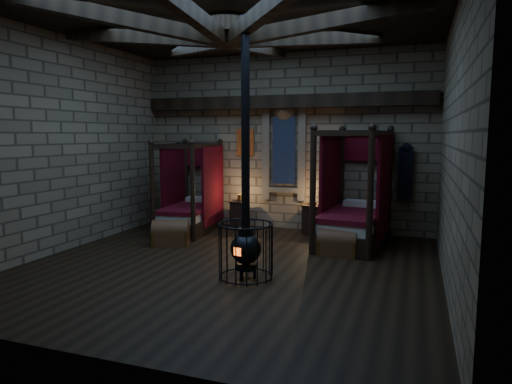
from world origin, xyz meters
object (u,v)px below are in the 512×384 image
(bed_left, at_px, (191,209))
(stove, at_px, (246,243))
(bed_right, at_px, (354,217))
(trunk_right, at_px, (337,244))
(trunk_left, at_px, (171,234))

(bed_left, relative_size, stove, 0.51)
(bed_right, relative_size, stove, 0.58)
(trunk_right, distance_m, stove, 2.21)
(trunk_left, height_order, trunk_right, trunk_left)
(trunk_right, bearing_deg, stove, -124.15)
(bed_left, relative_size, bed_right, 0.88)
(bed_left, height_order, trunk_left, bed_left)
(trunk_left, relative_size, stove, 0.21)
(bed_right, height_order, trunk_left, bed_right)
(bed_right, distance_m, trunk_right, 1.12)
(bed_left, distance_m, trunk_left, 1.49)
(bed_left, bearing_deg, stove, -55.13)
(bed_left, xyz_separation_m, bed_right, (3.85, -0.07, 0.07))
(trunk_left, distance_m, stove, 2.76)
(trunk_right, bearing_deg, bed_right, 78.45)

